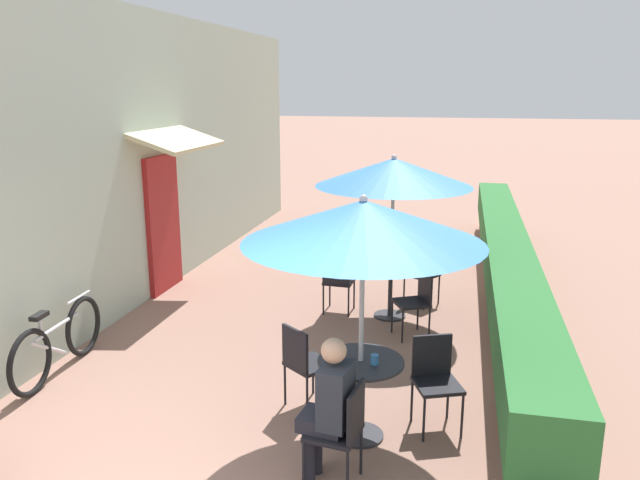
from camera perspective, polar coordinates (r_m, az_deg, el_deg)
cafe_facade_wall at (r=10.21m, az=-14.07°, el=7.73°), size 0.98×11.85×4.20m
planter_hedge at (r=9.48m, az=16.59°, el=-2.48°), size 0.60×10.85×1.01m
patio_table_near at (r=5.74m, az=3.72°, el=-12.79°), size 0.78×0.78×0.75m
patio_umbrella_near at (r=5.25m, az=3.97°, el=1.67°), size 2.08×2.08×2.25m
cafe_chair_near_left at (r=6.21m, az=-1.47°, el=-10.91°), size 0.56×0.56×0.87m
cafe_chair_near_right at (r=5.13m, az=2.07°, el=-16.67°), size 0.45×0.45×0.87m
seated_patron_near_right at (r=5.07m, az=0.85°, el=-14.80°), size 0.44×0.37×1.25m
cafe_chair_near_back at (r=6.01m, az=10.47°, el=-12.03°), size 0.52×0.52×0.87m
coffee_cup_near at (r=5.57m, az=5.01°, el=-10.83°), size 0.07×0.07×0.09m
patio_table_mid at (r=8.62m, az=6.47°, el=-3.55°), size 0.78×0.78×0.75m
patio_umbrella_mid at (r=8.30m, az=6.75°, el=6.17°), size 2.08×2.08×2.25m
cafe_chair_mid_left at (r=8.02m, az=8.85°, el=-5.21°), size 0.54×0.54×0.87m
cafe_chair_mid_right at (r=9.22m, az=8.95°, el=-2.64°), size 0.55×0.55×0.87m
cafe_chair_mid_back at (r=8.69m, az=1.64°, el=-3.52°), size 0.42×0.42×0.87m
coffee_cup_mid at (r=8.68m, az=6.09°, el=-1.68°), size 0.07×0.07×0.09m
bicycle_leaning at (r=7.56m, az=-22.82°, el=-8.59°), size 0.15×1.73×0.81m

